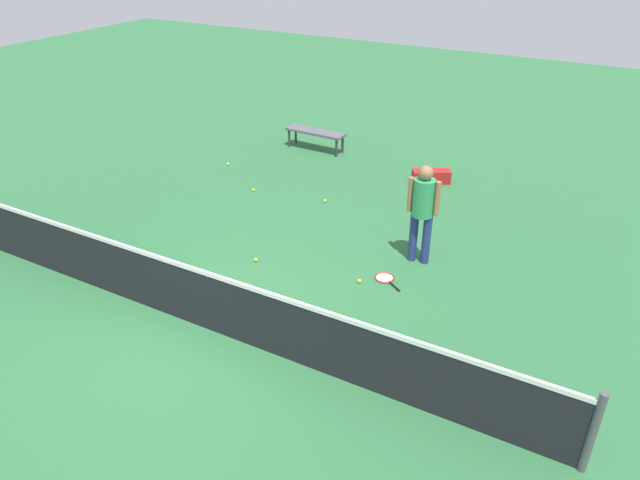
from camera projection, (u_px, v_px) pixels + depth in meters
ground_plane at (204, 327)px, 8.29m from camera, size 40.00×40.00×0.00m
court_net at (200, 298)px, 8.05m from camera, size 10.09×0.09×1.07m
player_near_side at (423, 206)px, 9.37m from camera, size 0.53×0.37×1.70m
tennis_racket_near_player at (385, 279)px, 9.36m from camera, size 0.58×0.47×0.03m
tennis_ball_near_player at (253, 190)px, 12.27m from camera, size 0.07×0.07×0.07m
tennis_ball_by_net at (326, 335)px, 8.09m from camera, size 0.07×0.07×0.07m
tennis_ball_midcourt at (359, 281)px, 9.26m from camera, size 0.07×0.07×0.07m
tennis_ball_baseline at (256, 260)px, 9.82m from camera, size 0.07×0.07×0.07m
tennis_ball_stray_left at (228, 164)px, 13.53m from camera, size 0.07×0.07×0.07m
tennis_ball_stray_right at (325, 201)px, 11.81m from camera, size 0.07×0.07×0.07m
courtside_bench at (315, 133)px, 14.24m from camera, size 1.51×0.45×0.48m
equipment_bag at (430, 176)px, 12.62m from camera, size 0.83×0.65×0.28m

